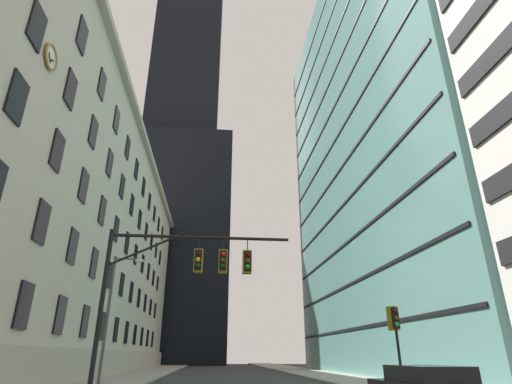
# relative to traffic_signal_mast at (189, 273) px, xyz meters

# --- Properties ---
(station_building) EXTENTS (13.32, 69.68, 26.15)m
(station_building) POSITION_rel_traffic_signal_mast_xyz_m (-14.35, 23.88, 7.91)
(station_building) COLOR beige
(station_building) RESTS_ON ground
(dark_skyscraper) EXTENTS (24.70, 24.70, 233.86)m
(dark_skyscraper) POSITION_rel_traffic_signal_mast_xyz_m (-8.46, 71.99, 64.58)
(dark_skyscraper) COLOR black
(dark_skyscraper) RESTS_ON ground
(glass_office_midrise) EXTENTS (14.23, 40.20, 48.05)m
(glass_office_midrise) POSITION_rel_traffic_signal_mast_xyz_m (21.03, 19.88, 18.88)
(glass_office_midrise) COLOR slate
(glass_office_midrise) RESTS_ON ground
(traffic_signal_mast) EXTENTS (8.18, 0.63, 6.85)m
(traffic_signal_mast) POSITION_rel_traffic_signal_mast_xyz_m (0.00, 0.00, 0.00)
(traffic_signal_mast) COLOR black
(traffic_signal_mast) RESTS_ON sidewalk_left
(traffic_light_near_right) EXTENTS (0.40, 0.63, 3.70)m
(traffic_light_near_right) POSITION_rel_traffic_signal_mast_xyz_m (9.31, 0.38, -2.03)
(traffic_light_near_right) COLOR black
(traffic_light_near_right) RESTS_ON sidewalk_right
(street_lamppost) EXTENTS (1.86, 0.32, 7.38)m
(street_lamppost) POSITION_rel_traffic_signal_mast_xyz_m (-4.87, 7.59, -0.63)
(street_lamppost) COLOR #47474C
(street_lamppost) RESTS_ON sidewalk_left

